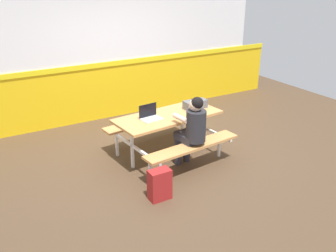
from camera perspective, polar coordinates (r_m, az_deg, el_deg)
name	(u,v)px	position (r m, az deg, el deg)	size (l,w,h in m)	color
ground_plane	(170,156)	(6.33, 0.30, -4.62)	(10.00, 10.00, 0.02)	#4C3826
accent_backdrop	(114,58)	(7.83, -8.21, 10.29)	(8.00, 0.14, 2.60)	yellow
picnic_table_main	(168,125)	(6.07, 0.00, 0.20)	(1.80, 1.70, 0.74)	tan
student_nearer	(193,127)	(5.64, 3.79, -0.16)	(0.39, 0.54, 1.21)	#2D2D38
laptop_silver	(150,116)	(5.85, -2.74, 1.56)	(0.34, 0.25, 0.22)	silver
toolbox_grey	(195,104)	(6.31, 4.19, 3.34)	(0.40, 0.18, 0.18)	#595B60
backpack_dark	(159,185)	(5.10, -1.32, -8.97)	(0.30, 0.22, 0.44)	maroon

